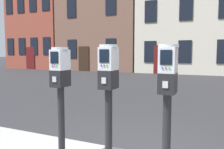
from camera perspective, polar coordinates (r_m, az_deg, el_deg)
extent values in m
cylinder|color=black|center=(3.25, -12.23, -11.11)|extent=(0.09, 0.09, 0.94)
cube|color=black|center=(3.14, -12.44, -0.92)|extent=(0.17, 0.24, 0.22)
cube|color=#A5A8AD|center=(3.04, -13.85, -1.15)|extent=(0.06, 0.01, 0.07)
cube|color=#B7BABF|center=(3.12, -12.52, 3.49)|extent=(0.17, 0.23, 0.27)
cube|color=black|center=(3.03, -13.87, 4.02)|extent=(0.12, 0.01, 0.15)
cylinder|color=blue|center=(3.05, -14.37, 2.02)|extent=(0.02, 0.01, 0.02)
cylinder|color=red|center=(3.03, -13.85, 2.01)|extent=(0.02, 0.01, 0.02)
cylinder|color=green|center=(3.01, -13.33, 2.00)|extent=(0.02, 0.01, 0.02)
cylinder|color=#B7BABF|center=(3.12, -12.58, 6.21)|extent=(0.22, 0.22, 0.03)
cylinder|color=black|center=(2.90, -0.83, -12.82)|extent=(0.09, 0.09, 0.96)
cube|color=black|center=(2.78, -0.85, -1.21)|extent=(0.17, 0.24, 0.22)
cube|color=#A5A8AD|center=(2.67, -2.00, -1.49)|extent=(0.06, 0.01, 0.07)
cube|color=#B7BABF|center=(2.76, -0.86, 3.87)|extent=(0.17, 0.23, 0.27)
cube|color=black|center=(2.66, -1.94, 4.51)|extent=(0.12, 0.01, 0.15)
cylinder|color=blue|center=(2.67, -2.62, 2.19)|extent=(0.02, 0.01, 0.02)
cylinder|color=red|center=(2.66, -1.95, 2.18)|extent=(0.02, 0.01, 0.02)
cylinder|color=green|center=(2.64, -1.27, 2.16)|extent=(0.02, 0.01, 0.02)
cylinder|color=#B7BABF|center=(2.76, -0.86, 6.99)|extent=(0.22, 0.22, 0.03)
cylinder|color=black|center=(2.70, 13.13, -14.46)|extent=(0.09, 0.09, 0.95)
cube|color=black|center=(2.56, 13.40, -2.07)|extent=(0.17, 0.24, 0.22)
cube|color=#A5A8AD|center=(2.44, 12.84, -2.42)|extent=(0.06, 0.01, 0.07)
cube|color=#B7BABF|center=(2.55, 13.51, 3.40)|extent=(0.17, 0.23, 0.27)
cube|color=black|center=(2.43, 13.01, 4.09)|extent=(0.12, 0.01, 0.15)
cylinder|color=blue|center=(2.44, 12.14, 1.58)|extent=(0.02, 0.01, 0.02)
cylinder|color=red|center=(2.43, 12.95, 1.55)|extent=(0.02, 0.01, 0.02)
cylinder|color=green|center=(2.42, 13.76, 1.53)|extent=(0.02, 0.01, 0.02)
cylinder|color=#B7BABF|center=(2.55, 13.58, 6.76)|extent=(0.22, 0.22, 0.03)
cube|color=brown|center=(26.47, -15.42, 14.69)|extent=(6.00, 5.89, 11.93)
cube|color=black|center=(25.50, -23.44, 6.28)|extent=(0.83, 0.06, 1.60)
cube|color=black|center=(24.41, -21.06, 6.43)|extent=(0.83, 0.06, 1.60)
cube|color=black|center=(23.37, -18.46, 6.58)|extent=(0.83, 0.06, 1.60)
cube|color=black|center=(22.38, -15.61, 6.73)|extent=(0.83, 0.06, 1.60)
cube|color=black|center=(25.91, -23.77, 15.10)|extent=(0.83, 0.06, 1.60)
cube|color=black|center=(24.84, -21.37, 15.63)|extent=(0.83, 0.06, 1.60)
cube|color=black|center=(23.82, -18.74, 16.18)|extent=(0.83, 0.06, 1.60)
cube|color=black|center=(22.84, -15.87, 16.74)|extent=(0.83, 0.06, 1.60)
cube|color=#591414|center=(23.69, -19.24, 3.78)|extent=(1.00, 0.07, 2.10)
cube|color=black|center=(20.71, -9.71, 6.19)|extent=(0.90, 0.06, 1.60)
cube|color=black|center=(18.90, -0.31, 6.36)|extent=(0.90, 0.06, 1.60)
cube|color=black|center=(21.06, -9.85, 15.62)|extent=(0.90, 0.06, 1.60)
cube|color=black|center=(19.28, -0.32, 16.68)|extent=(0.90, 0.06, 1.60)
cube|color=black|center=(20.08, -6.88, 3.83)|extent=(1.00, 0.07, 2.10)
cube|color=black|center=(17.79, 9.25, 5.49)|extent=(0.90, 0.06, 1.60)
cube|color=black|center=(17.30, 17.30, 5.33)|extent=(0.90, 0.06, 1.60)
cube|color=black|center=(17.17, 25.63, 5.06)|extent=(0.90, 0.06, 1.60)
cube|color=black|center=(18.05, 9.39, 14.92)|extent=(0.90, 0.06, 1.60)
cube|color=black|center=(17.57, 17.56, 15.02)|extent=(0.90, 0.06, 1.60)
cube|color=#591414|center=(17.60, 11.70, 3.57)|extent=(1.00, 0.07, 2.10)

